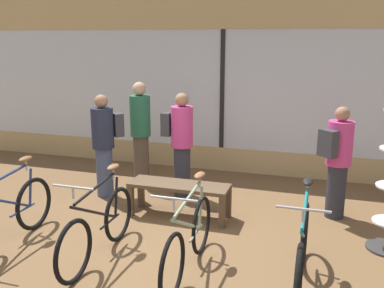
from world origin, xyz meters
name	(u,v)px	position (x,y,z in m)	size (l,w,h in m)	color
ground_plane	(156,249)	(0.00, 0.00, 0.00)	(24.00, 24.00, 0.00)	brown
shop_back_wall	(223,84)	(0.00, 3.31, 1.64)	(12.00, 0.08, 3.20)	tan
bicycle_far_left	(8,216)	(-1.73, -0.42, 0.38)	(0.46, 1.69, 1.03)	black
bicycle_left	(99,227)	(-0.53, -0.38, 0.38)	(0.46, 1.66, 1.02)	black
bicycle_right	(189,239)	(0.53, -0.38, 0.38)	(0.46, 1.66, 1.02)	black
bicycle_far_right	(302,252)	(1.69, -0.31, 0.39)	(0.46, 1.72, 1.04)	black
display_bench	(179,190)	(-0.05, 0.99, 0.40)	(1.40, 0.44, 0.48)	brown
customer_near_rack	(104,142)	(-1.42, 1.44, 0.87)	(0.53, 0.55, 1.62)	#424C6B
customer_by_window	(338,159)	(2.02, 1.62, 0.84)	(0.53, 0.55, 1.56)	#2D2D38
customer_mid_floor	(141,132)	(-1.11, 2.11, 0.92)	(0.41, 0.41, 1.75)	brown
customer_near_bench	(181,141)	(-0.30, 1.81, 0.88)	(0.48, 0.35, 1.64)	#2D2D38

